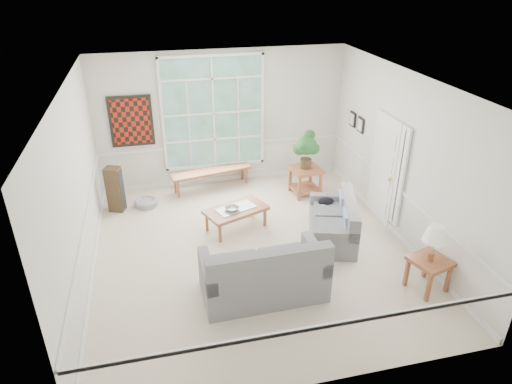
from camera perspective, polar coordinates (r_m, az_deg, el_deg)
floor at (r=8.23m, az=-0.36°, el=-7.25°), size 5.50×6.00×0.01m
ceiling at (r=7.00m, az=-0.43°, el=13.55°), size 5.50×6.00×0.02m
wall_back at (r=10.24m, az=-4.22°, el=9.14°), size 5.50×0.02×3.00m
wall_front at (r=5.03m, az=7.49°, el=-11.74°), size 5.50×0.02×3.00m
wall_left at (r=7.43m, az=-21.52°, el=0.11°), size 0.02×6.00×3.00m
wall_right at (r=8.48m, az=18.07°, el=3.99°), size 0.02×6.00×3.00m
window_back at (r=10.13m, az=-5.34°, el=9.79°), size 2.30×0.08×2.40m
entry_door at (r=9.11m, az=15.60°, el=2.83°), size 0.08×0.90×2.10m
door_sidelight at (r=8.58m, az=17.60°, el=1.74°), size 0.08×0.26×1.90m
wall_art at (r=10.06m, az=-15.33°, el=8.52°), size 0.90×0.06×1.10m
wall_frame_near at (r=9.88m, az=12.89°, el=8.17°), size 0.04×0.26×0.32m
wall_frame_far at (r=10.22m, az=11.94°, el=8.89°), size 0.04×0.26×0.32m
loveseat_right at (r=8.45m, az=9.55°, el=-3.36°), size 1.19×1.67×0.81m
loveseat_front at (r=6.98m, az=0.91°, el=-9.24°), size 1.87×1.00×1.00m
coffee_table at (r=8.75m, az=-2.51°, el=-3.31°), size 1.31×1.01×0.43m
pewter_bowl at (r=8.58m, az=-3.01°, el=-2.04°), size 0.44×0.44×0.08m
window_bench at (r=10.34m, az=-5.57°, el=1.60°), size 1.86×0.72×0.43m
end_table at (r=10.05m, az=6.15°, el=1.39°), size 0.68×0.68×0.62m
houseplant at (r=9.77m, az=6.31°, el=5.28°), size 0.60×0.60×0.83m
side_table at (r=7.67m, az=20.66°, el=-9.57°), size 0.67×0.67×0.55m
table_lamp at (r=7.34m, az=21.30°, el=-6.03°), size 0.49×0.49×0.60m
pet_bed at (r=9.88m, az=-13.57°, el=-1.30°), size 0.52×0.52×0.14m
floor_speaker at (r=9.68m, az=-17.21°, el=0.32°), size 0.36×0.33×0.96m
cat at (r=8.87m, az=8.74°, el=-1.15°), size 0.32×0.23×0.15m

